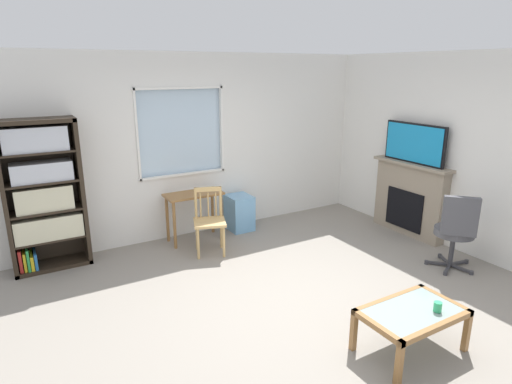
% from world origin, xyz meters
% --- Properties ---
extents(ground, '(6.54, 6.07, 0.02)m').
position_xyz_m(ground, '(0.00, 0.00, -0.01)').
color(ground, gray).
extents(wall_back_with_window, '(5.54, 0.15, 2.67)m').
position_xyz_m(wall_back_with_window, '(0.03, 2.54, 1.32)').
color(wall_back_with_window, white).
rests_on(wall_back_with_window, ground).
extents(wall_right, '(0.12, 5.27, 2.67)m').
position_xyz_m(wall_right, '(2.83, 0.00, 1.34)').
color(wall_right, white).
rests_on(wall_right, ground).
extents(bookshelf, '(0.90, 0.38, 1.88)m').
position_xyz_m(bookshelf, '(-2.17, 2.29, 0.98)').
color(bookshelf, '#2D2319').
rests_on(bookshelf, ground).
extents(desk_under_window, '(0.82, 0.40, 0.72)m').
position_xyz_m(desk_under_window, '(-0.25, 2.19, 0.58)').
color(desk_under_window, olive).
rests_on(desk_under_window, ground).
extents(wooden_chair, '(0.53, 0.52, 0.90)m').
position_xyz_m(wooden_chair, '(-0.24, 1.67, 0.46)').
color(wooden_chair, tan).
rests_on(wooden_chair, ground).
extents(plastic_drawer_unit, '(0.35, 0.40, 0.55)m').
position_xyz_m(plastic_drawer_unit, '(0.52, 2.24, 0.27)').
color(plastic_drawer_unit, '#72ADDB').
rests_on(plastic_drawer_unit, ground).
extents(fireplace, '(0.26, 1.30, 1.11)m').
position_xyz_m(fireplace, '(2.67, 0.80, 0.56)').
color(fireplace, gray).
rests_on(fireplace, ground).
extents(tv, '(0.06, 1.03, 0.58)m').
position_xyz_m(tv, '(2.65, 0.80, 1.40)').
color(tv, black).
rests_on(tv, fireplace).
extents(office_chair, '(0.63, 0.60, 1.00)m').
position_xyz_m(office_chair, '(2.16, -0.36, 0.55)').
color(office_chair, '#4C4C51').
rests_on(office_chair, ground).
extents(coffee_table, '(0.91, 0.57, 0.41)m').
position_xyz_m(coffee_table, '(0.41, -1.19, 0.34)').
color(coffee_table, '#8C9E99').
rests_on(coffee_table, ground).
extents(sippy_cup, '(0.07, 0.07, 0.09)m').
position_xyz_m(sippy_cup, '(0.58, -1.32, 0.45)').
color(sippy_cup, '#33B770').
rests_on(sippy_cup, coffee_table).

